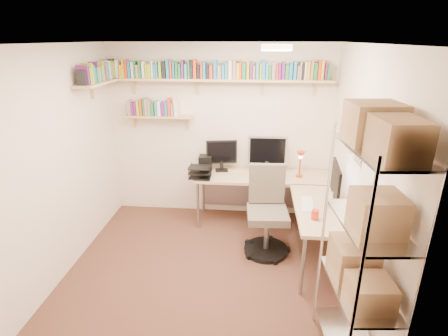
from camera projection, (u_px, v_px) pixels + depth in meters
The scene contains 6 objects.
ground at pixel (207, 268), 4.11m from camera, with size 3.20×3.20×0.00m, color #4C2E20.
room_shell at pixel (205, 142), 3.57m from camera, with size 3.24×3.04×2.52m.
wall_shelves at pixel (187, 79), 4.65m from camera, with size 3.12×1.09×0.80m.
corner_desk at pixel (267, 183), 4.68m from camera, with size 1.96×1.87×1.27m.
office_chair at pixel (267, 217), 4.33m from camera, with size 0.58×0.59×1.10m.
wire_rack at pixel (370, 214), 2.51m from camera, with size 0.48×0.88×2.13m.
Camera 1 is at (0.51, -3.41, 2.55)m, focal length 28.00 mm.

